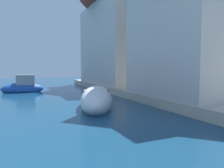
{
  "coord_description": "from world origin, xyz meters",
  "views": [
    {
      "loc": [
        3.41,
        -4.28,
        2.13
      ],
      "look_at": [
        9.95,
        10.32,
        0.82
      ],
      "focal_mm": 34.24,
      "sensor_mm": 36.0,
      "label": 1
    }
  ],
  "objects": [
    {
      "name": "waterfront_building_main",
      "position": [
        13.0,
        5.13,
        4.58
      ],
      "size": [
        6.28,
        6.64,
        8.05
      ],
      "color": "beige",
      "rests_on": "quay_promenade"
    },
    {
      "name": "quayside_tree",
      "position": [
        11.89,
        11.45,
        3.1
      ],
      "size": [
        2.36,
        2.36,
        3.79
      ],
      "color": "brown",
      "rests_on": "quay_promenade"
    },
    {
      "name": "moored_boat_1",
      "position": [
        3.87,
        14.78,
        0.44
      ],
      "size": [
        3.38,
        1.44,
        1.68
      ],
      "rotation": [
        0.0,
        0.0,
        3.06
      ],
      "color": "#1E479E",
      "rests_on": "ground"
    },
    {
      "name": "quay_promenade",
      "position": [
        4.32,
        -0.37,
        0.25
      ],
      "size": [
        44.0,
        32.0,
        0.5
      ],
      "color": "#BCB29E",
      "rests_on": "ground"
    },
    {
      "name": "waterfront_building_annex",
      "position": [
        13.0,
        14.9,
        4.85
      ],
      "size": [
        5.99,
        9.9,
        8.58
      ],
      "color": "beige",
      "rests_on": "quay_promenade"
    },
    {
      "name": "moored_boat_5",
      "position": [
        7.18,
        6.13,
        0.4
      ],
      "size": [
        3.2,
        4.95,
        1.44
      ],
      "rotation": [
        0.0,
        0.0,
        1.2
      ],
      "color": "white",
      "rests_on": "ground"
    }
  ]
}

